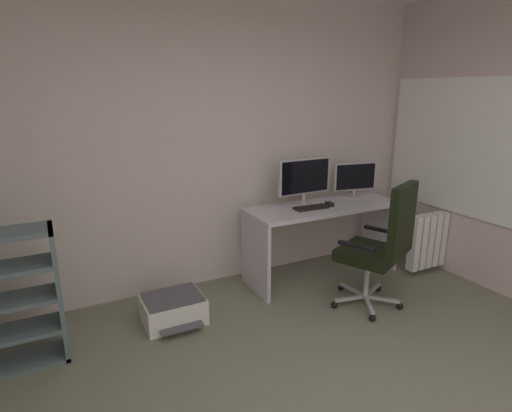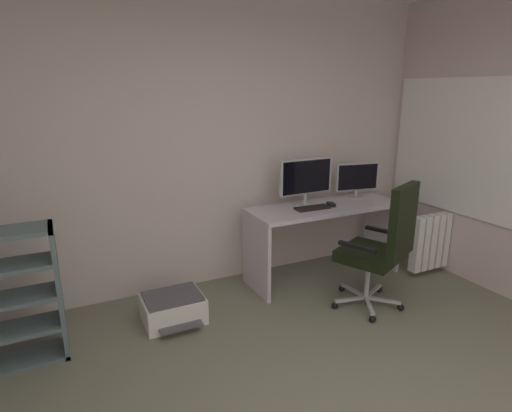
% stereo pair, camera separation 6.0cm
% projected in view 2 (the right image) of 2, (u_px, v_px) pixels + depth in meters
% --- Properties ---
extents(wall_back, '(4.77, 0.10, 2.75)m').
position_uv_depth(wall_back, '(200.00, 144.00, 3.87)').
color(wall_back, beige).
rests_on(wall_back, ground).
extents(window_pane, '(0.01, 1.49, 1.24)m').
position_uv_depth(window_pane, '(459.00, 147.00, 4.12)').
color(window_pane, white).
extents(window_frame, '(0.02, 1.57, 1.32)m').
position_uv_depth(window_frame, '(458.00, 147.00, 4.11)').
color(window_frame, white).
extents(desk, '(1.56, 0.56, 0.76)m').
position_uv_depth(desk, '(325.00, 224.00, 4.15)').
color(desk, silver).
rests_on(desk, ground).
extents(monitor_main, '(0.58, 0.18, 0.46)m').
position_uv_depth(monitor_main, '(306.00, 178.00, 4.07)').
color(monitor_main, '#B2B5B7').
rests_on(monitor_main, desk).
extents(monitor_secondary, '(0.47, 0.18, 0.37)m').
position_uv_depth(monitor_secondary, '(357.00, 178.00, 4.35)').
color(monitor_secondary, '#B2B5B7').
rests_on(monitor_secondary, desk).
extents(keyboard, '(0.34, 0.14, 0.02)m').
position_uv_depth(keyboard, '(312.00, 208.00, 3.98)').
color(keyboard, black).
rests_on(keyboard, desk).
extents(computer_mouse, '(0.08, 0.11, 0.03)m').
position_uv_depth(computer_mouse, '(331.00, 204.00, 4.07)').
color(computer_mouse, black).
rests_on(computer_mouse, desk).
extents(office_chair, '(0.65, 0.69, 1.13)m').
position_uv_depth(office_chair, '(382.00, 244.00, 3.51)').
color(office_chair, '#B7BABC').
rests_on(office_chair, ground).
extents(printer, '(0.49, 0.47, 0.24)m').
position_uv_depth(printer, '(173.00, 308.00, 3.44)').
color(printer, white).
rests_on(printer, ground).
extents(radiator, '(0.75, 0.10, 0.58)m').
position_uv_depth(radiator, '(440.00, 240.00, 4.34)').
color(radiator, white).
rests_on(radiator, ground).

